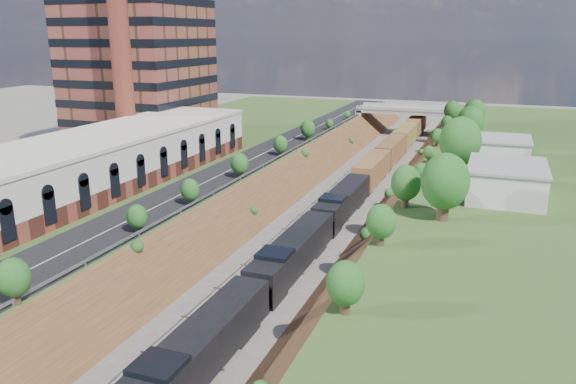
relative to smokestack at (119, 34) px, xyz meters
name	(u,v)px	position (x,y,z in m)	size (l,w,h in m)	color
platform_left	(158,167)	(3.00, 4.00, -22.50)	(44.00, 180.00, 5.00)	#476127
embankment_left	(275,193)	(25.00, 4.00, -25.00)	(7.07, 180.00, 7.07)	brown
embankment_right	(412,207)	(47.00, 4.00, -25.00)	(7.07, 180.00, 7.07)	brown
rail_left_track	(325,198)	(33.40, 4.00, -24.91)	(1.58, 180.00, 0.18)	gray
rail_right_track	(357,201)	(38.60, 4.00, -24.91)	(1.58, 180.00, 0.18)	gray
road	(250,161)	(20.50, 4.00, -19.95)	(8.00, 180.00, 0.10)	black
guardrail	(272,160)	(24.60, 3.80, -19.45)	(0.10, 171.00, 0.70)	#99999E
commercial_building	(96,162)	(8.00, -18.00, -16.49)	(14.30, 62.30, 7.00)	brown
smokestack	(119,34)	(0.00, 0.00, 0.00)	(3.20, 3.20, 40.00)	brown
overpass	(406,116)	(36.00, 66.00, -20.08)	(24.50, 8.30, 7.40)	gray
white_building_near	(506,182)	(59.50, -4.00, -18.00)	(9.00, 12.00, 4.00)	silver
white_building_far	(503,151)	(59.00, 18.00, -18.20)	(8.00, 10.00, 3.60)	silver
tree_right_large	(445,182)	(53.00, -16.00, -15.62)	(5.25, 5.25, 7.61)	#473323
tree_left_crest	(112,229)	(24.20, -36.00, -17.96)	(2.45, 2.45, 3.55)	#473323
freight_train	(369,173)	(38.60, 11.92, -22.31)	(3.24, 129.93, 4.78)	black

